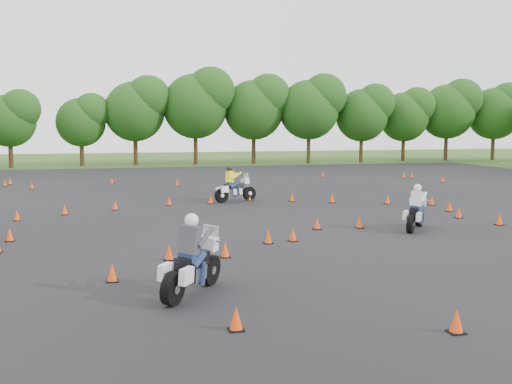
{
  "coord_description": "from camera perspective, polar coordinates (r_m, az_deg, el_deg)",
  "views": [
    {
      "loc": [
        -5.94,
        -19.32,
        3.97
      ],
      "look_at": [
        0.0,
        4.0,
        1.2
      ],
      "focal_mm": 40.0,
      "sensor_mm": 36.0,
      "label": 1
    }
  ],
  "objects": [
    {
      "name": "ground",
      "position": [
        20.59,
        2.76,
        -4.55
      ],
      "size": [
        140.0,
        140.0,
        0.0
      ],
      "primitive_type": "plane",
      "color": "#2D5119",
      "rests_on": "ground"
    },
    {
      "name": "asphalt_pad",
      "position": [
        26.3,
        -1.08,
        -2.1
      ],
      "size": [
        62.0,
        62.0,
        0.0
      ],
      "primitive_type": "plane",
      "color": "black",
      "rests_on": "ground"
    },
    {
      "name": "treeline",
      "position": [
        54.61,
        -4.62,
        7.23
      ],
      "size": [
        86.9,
        32.35,
        10.59
      ],
      "color": "#1D4614",
      "rests_on": "ground"
    },
    {
      "name": "traffic_cones",
      "position": [
        25.63,
        -1.16,
        -1.82
      ],
      "size": [
        36.78,
        33.1,
        0.45
      ],
      "color": "#E74209",
      "rests_on": "asphalt_pad"
    },
    {
      "name": "rider_grey",
      "position": [
        13.56,
        -6.52,
        -6.14
      ],
      "size": [
        2.16,
        2.53,
        1.98
      ],
      "primitive_type": null,
      "rotation": [
        0.0,
        0.0,
        0.93
      ],
      "color": "#3A3B41",
      "rests_on": "ground"
    },
    {
      "name": "rider_yellow",
      "position": [
        30.13,
        -2.0,
        0.81
      ],
      "size": [
        2.57,
        1.51,
        1.89
      ],
      "primitive_type": null,
      "rotation": [
        0.0,
        0.0,
        0.33
      ],
      "color": "yellow",
      "rests_on": "ground"
    },
    {
      "name": "rider_white",
      "position": [
        22.79,
        15.66,
        -1.42
      ],
      "size": [
        2.06,
        2.21,
        1.79
      ],
      "primitive_type": null,
      "rotation": [
        0.0,
        0.0,
        0.85
      ],
      "color": "silver",
      "rests_on": "ground"
    }
  ]
}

